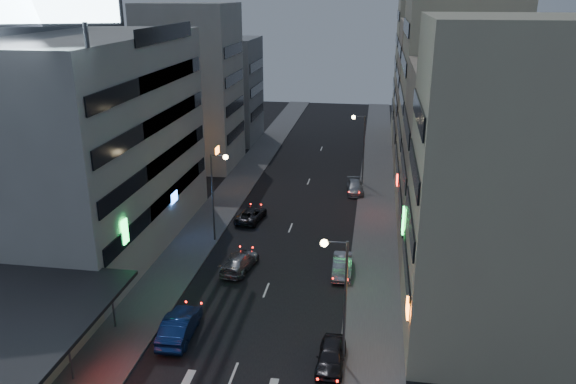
% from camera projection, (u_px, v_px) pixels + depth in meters
% --- Properties ---
extents(sidewalk_left, '(4.00, 120.00, 0.12)m').
position_uv_depth(sidewalk_left, '(220.00, 207.00, 58.31)').
color(sidewalk_left, '#4C4C4F').
rests_on(sidewalk_left, ground).
extents(sidewalk_right, '(4.00, 120.00, 0.12)m').
position_uv_depth(sidewalk_right, '(376.00, 217.00, 55.93)').
color(sidewalk_right, '#4C4C4F').
rests_on(sidewalk_right, ground).
extents(white_building, '(14.00, 24.00, 18.00)m').
position_uv_depth(white_building, '(81.00, 145.00, 47.33)').
color(white_building, '#ACACA7').
rests_on(white_building, ground).
extents(shophouse_near, '(10.00, 11.00, 20.00)m').
position_uv_depth(shophouse_near, '(499.00, 191.00, 33.42)').
color(shophouse_near, '#B3AE8C').
rests_on(shophouse_near, ground).
extents(shophouse_mid, '(11.00, 12.00, 16.00)m').
position_uv_depth(shophouse_mid, '(475.00, 167.00, 44.71)').
color(shophouse_mid, tan).
rests_on(shophouse_mid, ground).
extents(shophouse_far, '(10.00, 14.00, 22.00)m').
position_uv_depth(shophouse_far, '(453.00, 100.00, 55.87)').
color(shophouse_far, '#B3AE8C').
rests_on(shophouse_far, ground).
extents(far_left_a, '(11.00, 10.00, 20.00)m').
position_uv_depth(far_left_a, '(191.00, 87.00, 70.02)').
color(far_left_a, '#ACACA7').
rests_on(far_left_a, ground).
extents(far_left_b, '(12.00, 10.00, 15.00)m').
position_uv_depth(far_left_b, '(217.00, 90.00, 83.03)').
color(far_left_b, gray).
rests_on(far_left_b, ground).
extents(far_right_a, '(11.00, 12.00, 18.00)m').
position_uv_depth(far_right_a, '(442.00, 95.00, 70.42)').
color(far_right_a, tan).
rests_on(far_right_a, ground).
extents(far_right_b, '(12.00, 12.00, 24.00)m').
position_uv_depth(far_right_b, '(438.00, 58.00, 82.35)').
color(far_right_b, '#B3AE8C').
rests_on(far_right_b, ground).
extents(street_lamp_right_near, '(1.60, 0.44, 8.02)m').
position_uv_depth(street_lamp_right_near, '(339.00, 285.00, 32.14)').
color(street_lamp_right_near, '#595B60').
rests_on(street_lamp_right_near, sidewalk_right).
extents(street_lamp_left, '(1.60, 0.44, 8.02)m').
position_uv_depth(street_lamp_left, '(217.00, 185.00, 48.77)').
color(street_lamp_left, '#595B60').
rests_on(street_lamp_left, sidewalk_left).
extents(street_lamp_right_far, '(1.60, 0.44, 8.02)m').
position_uv_depth(street_lamp_right_far, '(361.00, 140.00, 63.76)').
color(street_lamp_right_far, '#595B60').
rests_on(street_lamp_right_far, sidewalk_right).
extents(parked_car_right_near, '(1.73, 4.10, 1.39)m').
position_uv_depth(parked_car_right_near, '(331.00, 356.00, 33.46)').
color(parked_car_right_near, '#232226').
rests_on(parked_car_right_near, ground).
extents(parked_car_right_mid, '(1.60, 4.31, 1.41)m').
position_uv_depth(parked_car_right_mid, '(342.00, 266.00, 44.47)').
color(parked_car_right_mid, '#A3A5AB').
rests_on(parked_car_right_mid, ground).
extents(parked_car_left, '(2.71, 4.86, 1.29)m').
position_uv_depth(parked_car_left, '(251.00, 214.00, 54.93)').
color(parked_car_left, '#25262A').
rests_on(parked_car_left, ground).
extents(parked_car_right_far, '(2.27, 4.60, 1.29)m').
position_uv_depth(parked_car_right_far, '(355.00, 187.00, 62.58)').
color(parked_car_right_far, '#9DA0A5').
rests_on(parked_car_right_far, ground).
extents(road_car_blue, '(1.96, 5.08, 1.65)m').
position_uv_depth(road_car_blue, '(180.00, 326.00, 36.27)').
color(road_car_blue, navy).
rests_on(road_car_blue, ground).
extents(road_car_silver, '(2.65, 5.09, 1.41)m').
position_uv_depth(road_car_silver, '(239.00, 262.00, 45.19)').
color(road_car_silver, gray).
rests_on(road_car_silver, ground).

